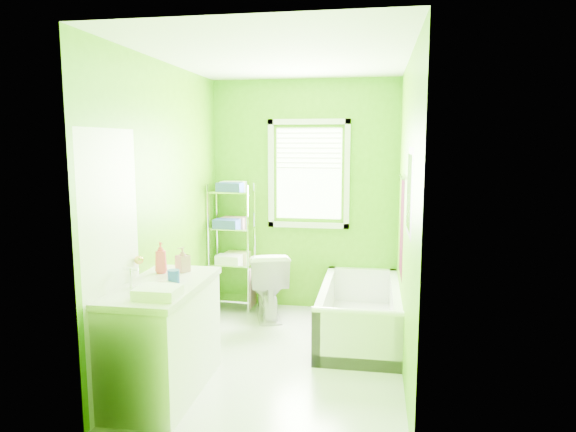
% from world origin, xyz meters
% --- Properties ---
extents(ground, '(2.90, 2.90, 0.00)m').
position_xyz_m(ground, '(0.00, 0.00, 0.00)').
color(ground, silver).
rests_on(ground, ground).
extents(room_envelope, '(2.14, 2.94, 2.62)m').
position_xyz_m(room_envelope, '(0.00, 0.00, 1.55)').
color(room_envelope, '#4C9D07').
rests_on(room_envelope, ground).
extents(window, '(0.92, 0.05, 1.22)m').
position_xyz_m(window, '(0.05, 1.42, 1.61)').
color(window, white).
rests_on(window, ground).
extents(door, '(0.09, 0.80, 2.00)m').
position_xyz_m(door, '(-1.04, -1.00, 1.00)').
color(door, white).
rests_on(door, ground).
extents(right_wall_decor, '(0.04, 1.48, 1.17)m').
position_xyz_m(right_wall_decor, '(1.04, -0.02, 1.32)').
color(right_wall_decor, '#400716').
rests_on(right_wall_decor, ground).
extents(bathtub, '(0.76, 1.63, 0.53)m').
position_xyz_m(bathtub, '(0.67, 0.60, 0.17)').
color(bathtub, white).
rests_on(bathtub, ground).
extents(toilet, '(0.62, 0.82, 0.75)m').
position_xyz_m(toilet, '(-0.35, 1.02, 0.37)').
color(toilet, white).
rests_on(toilet, ground).
extents(vanity, '(0.59, 1.14, 1.11)m').
position_xyz_m(vanity, '(-0.77, -0.80, 0.46)').
color(vanity, white).
rests_on(vanity, ground).
extents(wire_shelf_unit, '(0.50, 0.40, 1.47)m').
position_xyz_m(wire_shelf_unit, '(-0.78, 1.21, 0.89)').
color(wire_shelf_unit, silver).
rests_on(wire_shelf_unit, ground).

